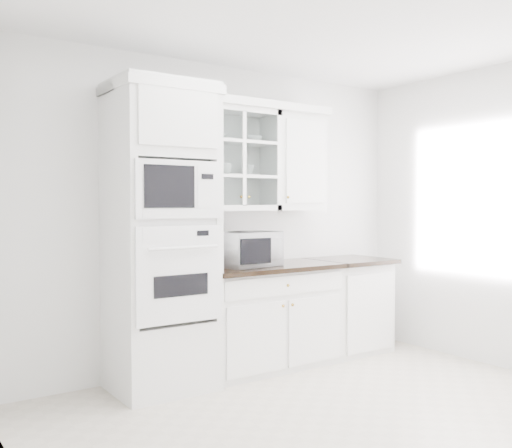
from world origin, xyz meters
TOP-DOWN VIEW (x-y plane):
  - ground at (0.00, 0.00)m, footprint 4.00×3.50m
  - room_shell at (0.00, 0.43)m, footprint 4.00×3.50m
  - oven_column at (-0.75, 1.42)m, footprint 0.76×0.68m
  - base_cabinet_run at (0.28, 1.45)m, footprint 1.32×0.67m
  - extra_base_cabinet at (1.28, 1.45)m, footprint 0.72×0.67m
  - upper_cabinet_glass at (0.03, 1.58)m, footprint 0.80×0.33m
  - upper_cabinet_solid at (0.71, 1.58)m, footprint 0.55×0.33m
  - crown_molding at (-0.07, 1.56)m, footprint 2.14×0.38m
  - countertop_microwave at (0.06, 1.42)m, footprint 0.57×0.50m
  - bowl_a at (-0.17, 1.58)m, footprint 0.20×0.20m
  - bowl_b at (0.23, 1.60)m, footprint 0.24×0.24m
  - cup_a at (-0.08, 1.58)m, footprint 0.17×0.17m
  - cup_b at (0.19, 1.60)m, footprint 0.13×0.13m

SIDE VIEW (x-z plane):
  - ground at x=0.00m, z-range 0.00..0.01m
  - base_cabinet_run at x=0.28m, z-range 0.00..0.92m
  - extra_base_cabinet at x=1.28m, z-range 0.00..0.92m
  - countertop_microwave at x=0.06m, z-range 0.92..1.22m
  - oven_column at x=-0.75m, z-range 0.00..2.40m
  - cup_b at x=0.19m, z-range 1.71..1.81m
  - cup_a at x=-0.08m, z-range 1.71..1.81m
  - room_shell at x=0.00m, z-range 0.43..3.13m
  - upper_cabinet_glass at x=0.03m, z-range 1.40..2.30m
  - upper_cabinet_solid at x=0.71m, z-range 1.40..2.30m
  - bowl_a at x=-0.17m, z-range 2.01..2.06m
  - bowl_b at x=0.23m, z-range 2.01..2.07m
  - crown_molding at x=-0.07m, z-range 2.30..2.37m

